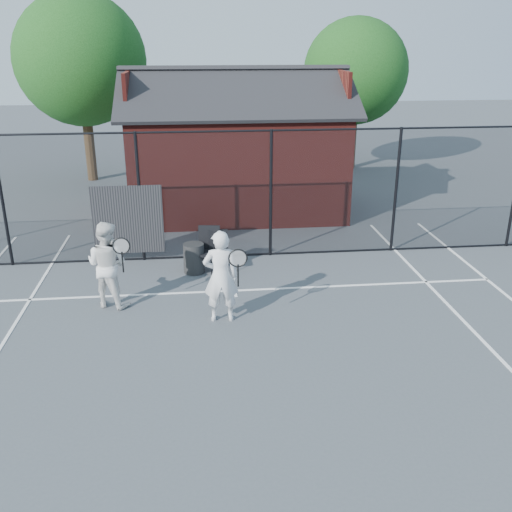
{
  "coord_description": "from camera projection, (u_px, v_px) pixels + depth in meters",
  "views": [
    {
      "loc": [
        -0.72,
        -7.75,
        4.88
      ],
      "look_at": [
        0.34,
        2.1,
        1.1
      ],
      "focal_mm": 40.0,
      "sensor_mm": 36.0,
      "label": 1
    }
  ],
  "objects": [
    {
      "name": "player_front",
      "position": [
        221.0,
        276.0,
        10.28
      ],
      "size": [
        0.78,
        0.58,
        1.74
      ],
      "color": "white",
      "rests_on": "ground"
    },
    {
      "name": "tree_right",
      "position": [
        356.0,
        72.0,
        21.71
      ],
      "size": [
        3.97,
        3.97,
        5.7
      ],
      "color": "#382A16",
      "rests_on": "ground"
    },
    {
      "name": "chair_left",
      "position": [
        219.0,
        252.0,
        12.63
      ],
      "size": [
        0.44,
        0.45,
        0.9
      ],
      "primitive_type": "cube",
      "rotation": [
        0.0,
        0.0,
        0.01
      ],
      "color": "black",
      "rests_on": "ground"
    },
    {
      "name": "tree_left",
      "position": [
        81.0,
        60.0,
        19.6
      ],
      "size": [
        4.48,
        4.48,
        6.44
      ],
      "color": "#382A16",
      "rests_on": "ground"
    },
    {
      "name": "player_back",
      "position": [
        107.0,
        264.0,
        10.88
      ],
      "size": [
        1.02,
        0.92,
        1.7
      ],
      "color": "white",
      "rests_on": "ground"
    },
    {
      "name": "clubhouse",
      "position": [
        236.0,
        157.0,
        16.85
      ],
      "size": [
        6.5,
        4.36,
        4.19
      ],
      "color": "maroon",
      "rests_on": "ground"
    },
    {
      "name": "chair_right",
      "position": [
        208.0,
        251.0,
        12.59
      ],
      "size": [
        0.55,
        0.57,
        0.99
      ],
      "primitive_type": "cube",
      "rotation": [
        0.0,
        0.0,
        -0.17
      ],
      "color": "black",
      "rests_on": "ground"
    },
    {
      "name": "court_lines",
      "position": [
        258.0,
        420.0,
        7.78
      ],
      "size": [
        11.02,
        18.0,
        0.01
      ],
      "color": "white",
      "rests_on": "ground"
    },
    {
      "name": "fence",
      "position": [
        215.0,
        198.0,
        13.11
      ],
      "size": [
        22.04,
        3.0,
        3.0
      ],
      "color": "black",
      "rests_on": "ground"
    },
    {
      "name": "waste_bin",
      "position": [
        194.0,
        258.0,
        12.62
      ],
      "size": [
        0.47,
        0.47,
        0.67
      ],
      "primitive_type": "cylinder",
      "rotation": [
        0.0,
        0.0,
        0.02
      ],
      "color": "#252525",
      "rests_on": "ground"
    },
    {
      "name": "ground",
      "position": [
        249.0,
        369.0,
        9.01
      ],
      "size": [
        80.0,
        80.0,
        0.0
      ],
      "primitive_type": "plane",
      "color": "#4B5055",
      "rests_on": "ground"
    }
  ]
}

